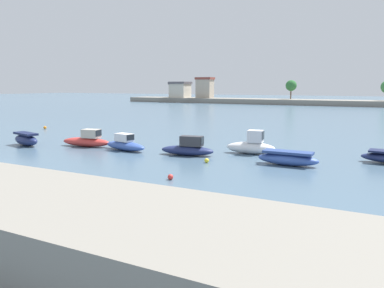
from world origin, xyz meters
name	(u,v)px	position (x,y,z in m)	size (l,w,h in m)	color
moored_boat_1	(26,139)	(-4.75, 8.13, 0.56)	(3.80, 2.08, 1.17)	navy
moored_boat_2	(87,140)	(0.48, 10.27, 0.54)	(4.82, 2.00, 1.55)	#C63833
moored_boat_3	(125,144)	(4.68, 10.24, 0.49)	(4.59, 2.20, 1.39)	#3856A8
moored_boat_4	(188,149)	(10.43, 10.63, 0.52)	(4.40, 2.07, 1.51)	navy
moored_boat_5	(252,146)	(14.57, 13.51, 0.64)	(4.02, 1.70, 1.88)	white
moored_boat_6	(288,158)	(18.16, 10.50, 0.46)	(4.11, 1.34, 0.96)	#3856A8
mooring_buoy_1	(202,138)	(7.69, 18.64, 0.16)	(0.32, 0.32, 0.32)	orange
mooring_buoy_2	(45,128)	(-13.81, 18.23, 0.19)	(0.38, 0.38, 0.38)	orange
mooring_buoy_3	(207,161)	(12.97, 8.63, 0.16)	(0.32, 0.32, 0.32)	yellow
mooring_buoy_4	(170,177)	(13.21, 3.30, 0.16)	(0.33, 0.33, 0.33)	red
distant_shoreline	(292,98)	(-1.30, 95.51, 1.82)	(109.38, 9.92, 8.38)	gray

